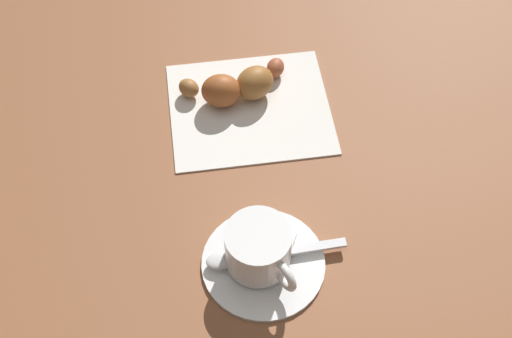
{
  "coord_description": "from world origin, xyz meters",
  "views": [
    {
      "loc": [
        0.38,
        -0.1,
        0.6
      ],
      "look_at": [
        -0.0,
        0.01,
        0.02
      ],
      "focal_mm": 47.83,
      "sensor_mm": 36.0,
      "label": 1
    }
  ],
  "objects_px": {
    "saucer": "(263,262)",
    "teaspoon": "(254,256)",
    "espresso_cup": "(259,248)",
    "sugar_packet": "(269,233)",
    "croissant": "(237,85)",
    "napkin": "(250,108)"
  },
  "relations": [
    {
      "from": "sugar_packet",
      "to": "napkin",
      "type": "distance_m",
      "value": 0.17
    },
    {
      "from": "saucer",
      "to": "teaspoon",
      "type": "distance_m",
      "value": 0.01
    },
    {
      "from": "teaspoon",
      "to": "napkin",
      "type": "xyz_separation_m",
      "value": [
        -0.19,
        0.05,
        -0.01
      ]
    },
    {
      "from": "sugar_packet",
      "to": "croissant",
      "type": "relative_size",
      "value": 0.44
    },
    {
      "from": "espresso_cup",
      "to": "sugar_packet",
      "type": "distance_m",
      "value": 0.04
    },
    {
      "from": "sugar_packet",
      "to": "croissant",
      "type": "distance_m",
      "value": 0.19
    },
    {
      "from": "sugar_packet",
      "to": "napkin",
      "type": "height_order",
      "value": "sugar_packet"
    },
    {
      "from": "teaspoon",
      "to": "croissant",
      "type": "bearing_deg",
      "value": 168.26
    },
    {
      "from": "napkin",
      "to": "croissant",
      "type": "bearing_deg",
      "value": -156.56
    },
    {
      "from": "saucer",
      "to": "sugar_packet",
      "type": "bearing_deg",
      "value": 152.64
    },
    {
      "from": "saucer",
      "to": "croissant",
      "type": "xyz_separation_m",
      "value": [
        -0.21,
        0.03,
        0.02
      ]
    },
    {
      "from": "espresso_cup",
      "to": "croissant",
      "type": "distance_m",
      "value": 0.21
    },
    {
      "from": "espresso_cup",
      "to": "teaspoon",
      "type": "distance_m",
      "value": 0.02
    },
    {
      "from": "napkin",
      "to": "saucer",
      "type": "bearing_deg",
      "value": -12.7
    },
    {
      "from": "teaspoon",
      "to": "sugar_packet",
      "type": "height_order",
      "value": "teaspoon"
    },
    {
      "from": "teaspoon",
      "to": "croissant",
      "type": "height_order",
      "value": "croissant"
    },
    {
      "from": "saucer",
      "to": "teaspoon",
      "type": "bearing_deg",
      "value": -125.45
    },
    {
      "from": "croissant",
      "to": "espresso_cup",
      "type": "bearing_deg",
      "value": -10.44
    },
    {
      "from": "saucer",
      "to": "sugar_packet",
      "type": "distance_m",
      "value": 0.03
    },
    {
      "from": "napkin",
      "to": "sugar_packet",
      "type": "bearing_deg",
      "value": -10.19
    },
    {
      "from": "teaspoon",
      "to": "sugar_packet",
      "type": "distance_m",
      "value": 0.03
    },
    {
      "from": "saucer",
      "to": "espresso_cup",
      "type": "xyz_separation_m",
      "value": [
        -0.0,
        -0.0,
        0.03
      ]
    }
  ]
}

